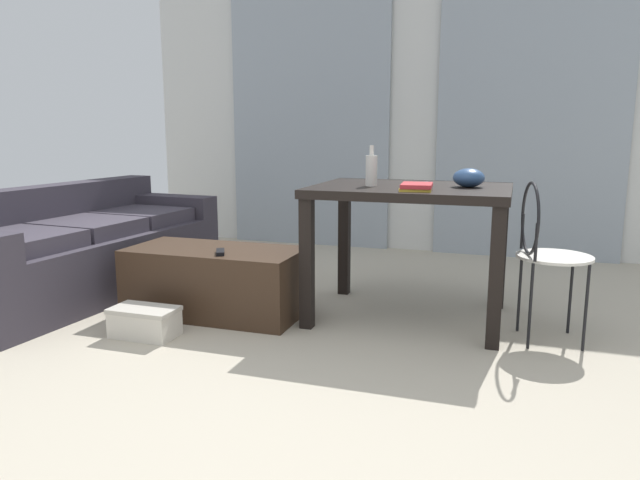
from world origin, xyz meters
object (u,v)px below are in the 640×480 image
(coffee_table, at_px, (216,281))
(scissors, at_px, (427,182))
(bowl, at_px, (469,178))
(tv_remote_primary, at_px, (220,252))
(shoebox, at_px, (145,322))
(craft_table, at_px, (411,206))
(bottle_near, at_px, (371,170))
(couch, at_px, (79,250))
(book_stack, at_px, (416,187))
(wire_chair, at_px, (543,243))

(coffee_table, relative_size, scissors, 10.12)
(bowl, xyz_separation_m, tv_remote_primary, (-1.33, -0.46, -0.42))
(scissors, bearing_deg, bowl, -41.72)
(shoebox, bearing_deg, coffee_table, 70.61)
(craft_table, height_order, bottle_near, bottle_near)
(bowl, height_order, scissors, bowl)
(coffee_table, relative_size, shoebox, 2.93)
(couch, distance_m, bottle_near, 2.10)
(book_stack, relative_size, shoebox, 0.67)
(book_stack, height_order, shoebox, book_stack)
(couch, xyz_separation_m, coffee_table, (1.11, -0.14, -0.09))
(book_stack, xyz_separation_m, shoebox, (-1.36, -0.56, -0.72))
(book_stack, height_order, scissors, book_stack)
(wire_chair, bearing_deg, tv_remote_primary, -171.79)
(couch, distance_m, craft_table, 2.27)
(bowl, bearing_deg, shoebox, -152.89)
(coffee_table, xyz_separation_m, wire_chair, (1.84, 0.12, 0.33))
(tv_remote_primary, bearing_deg, scissors, 5.67)
(couch, relative_size, shoebox, 5.90)
(craft_table, distance_m, book_stack, 0.28)
(coffee_table, bearing_deg, wire_chair, 3.87)
(coffee_table, xyz_separation_m, bottle_near, (0.90, 0.23, 0.67))
(couch, bearing_deg, coffee_table, -7.01)
(coffee_table, relative_size, tv_remote_primary, 7.43)
(wire_chair, relative_size, scissors, 8.19)
(coffee_table, xyz_separation_m, scissors, (1.17, 0.57, 0.58))
(wire_chair, distance_m, bowl, 0.55)
(bowl, relative_size, tv_remote_primary, 1.25)
(wire_chair, distance_m, shoebox, 2.15)
(bottle_near, height_order, book_stack, bottle_near)
(bottle_near, distance_m, scissors, 0.45)
(coffee_table, bearing_deg, scissors, 26.03)
(bottle_near, bearing_deg, bowl, 11.52)
(couch, height_order, wire_chair, wire_chair)
(craft_table, height_order, scissors, scissors)
(book_stack, distance_m, scissors, 0.50)
(couch, xyz_separation_m, bowl, (2.55, 0.20, 0.54))
(couch, bearing_deg, craft_table, 4.22)
(wire_chair, relative_size, bottle_near, 3.65)
(craft_table, xyz_separation_m, tv_remote_primary, (-1.01, -0.43, -0.25))
(couch, bearing_deg, shoebox, -33.54)
(coffee_table, height_order, book_stack, book_stack)
(couch, height_order, craft_table, craft_table)
(craft_table, bearing_deg, coffee_table, -164.89)
(bowl, bearing_deg, coffee_table, -166.88)
(bowl, xyz_separation_m, shoebox, (-1.61, -0.82, -0.76))
(scissors, bearing_deg, book_stack, -88.22)
(scissors, distance_m, tv_remote_primary, 1.33)
(craft_table, relative_size, book_stack, 4.63)
(couch, xyz_separation_m, scissors, (2.28, 0.43, 0.49))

